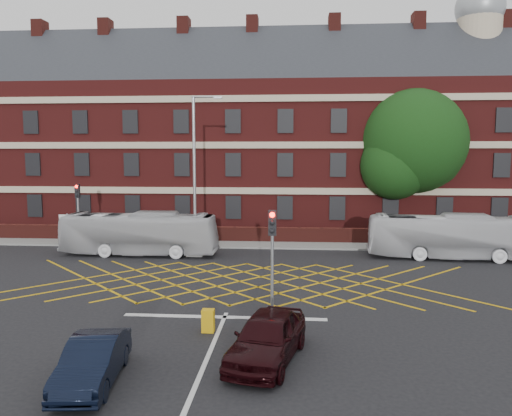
# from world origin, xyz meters

# --- Properties ---
(ground) EXTENTS (120.00, 120.00, 0.00)m
(ground) POSITION_xyz_m (0.00, 0.00, 0.00)
(ground) COLOR black
(ground) RESTS_ON ground
(victorian_building) EXTENTS (51.00, 12.17, 20.40)m
(victorian_building) POSITION_xyz_m (0.25, 22.00, 7.84)
(victorian_building) COLOR #571716
(victorian_building) RESTS_ON ground
(boundary_wall) EXTENTS (56.00, 0.50, 1.10)m
(boundary_wall) POSITION_xyz_m (0.00, 13.00, 0.55)
(boundary_wall) COLOR #4E1914
(boundary_wall) RESTS_ON ground
(far_pavement) EXTENTS (60.00, 3.00, 0.12)m
(far_pavement) POSITION_xyz_m (0.00, 12.00, 0.06)
(far_pavement) COLOR slate
(far_pavement) RESTS_ON ground
(box_junction_hatching) EXTENTS (8.22, 8.22, 0.02)m
(box_junction_hatching) POSITION_xyz_m (0.00, 2.00, 0.01)
(box_junction_hatching) COLOR #CC990C
(box_junction_hatching) RESTS_ON ground
(stop_line) EXTENTS (8.00, 0.30, 0.02)m
(stop_line) POSITION_xyz_m (0.00, -3.50, 0.01)
(stop_line) COLOR silver
(stop_line) RESTS_ON ground
(centre_line) EXTENTS (0.15, 14.00, 0.02)m
(centre_line) POSITION_xyz_m (0.00, -10.00, 0.01)
(centre_line) COLOR silver
(centre_line) RESTS_ON ground
(bus_left) EXTENTS (9.79, 2.42, 2.72)m
(bus_left) POSITION_xyz_m (-6.99, 8.06, 1.36)
(bus_left) COLOR #B8B9BD
(bus_left) RESTS_ON ground
(bus_right) EXTENTS (9.93, 3.09, 2.72)m
(bus_right) POSITION_xyz_m (12.15, 8.40, 1.36)
(bus_right) COLOR silver
(bus_right) RESTS_ON ground
(car_navy) EXTENTS (1.76, 3.98, 1.27)m
(car_navy) POSITION_xyz_m (-2.89, -9.33, 0.64)
(car_navy) COLOR black
(car_navy) RESTS_ON ground
(car_maroon) EXTENTS (2.75, 4.71, 1.50)m
(car_maroon) POSITION_xyz_m (1.88, -7.45, 0.75)
(car_maroon) COLOR black
(car_maroon) RESTS_ON ground
(deciduous_tree) EXTENTS (8.02, 7.90, 11.21)m
(deciduous_tree) POSITION_xyz_m (11.63, 16.50, 6.71)
(deciduous_tree) COLOR black
(deciduous_tree) RESTS_ON ground
(traffic_light_near) EXTENTS (0.70, 0.70, 4.27)m
(traffic_light_near) POSITION_xyz_m (1.87, -3.80, 1.76)
(traffic_light_near) COLOR slate
(traffic_light_near) RESTS_ON ground
(traffic_light_far) EXTENTS (0.70, 0.70, 4.27)m
(traffic_light_far) POSITION_xyz_m (-12.17, 10.84, 1.76)
(traffic_light_far) COLOR slate
(traffic_light_far) RESTS_ON ground
(street_lamp) EXTENTS (2.25, 1.00, 9.85)m
(street_lamp) POSITION_xyz_m (-3.39, 8.12, 3.47)
(street_lamp) COLOR slate
(street_lamp) RESTS_ON ground
(direction_signs) EXTENTS (1.10, 0.16, 2.20)m
(direction_signs) POSITION_xyz_m (-13.14, 11.13, 1.38)
(direction_signs) COLOR gray
(direction_signs) RESTS_ON ground
(utility_cabinet) EXTENTS (0.44, 0.36, 0.82)m
(utility_cabinet) POSITION_xyz_m (-0.37, -5.11, 0.41)
(utility_cabinet) COLOR #D39E0C
(utility_cabinet) RESTS_ON ground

